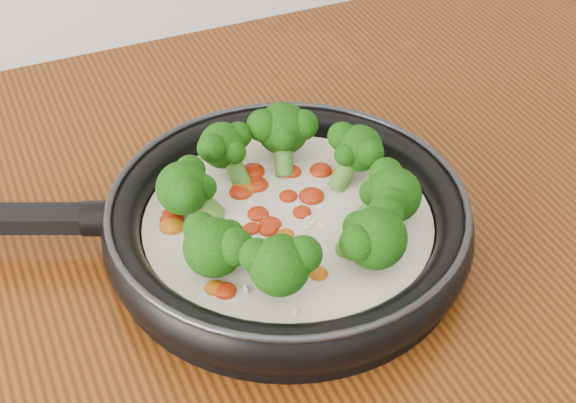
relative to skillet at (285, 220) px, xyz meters
name	(u,v)px	position (x,y,z in m)	size (l,w,h in m)	color
skillet	(285,220)	(0.00, 0.00, 0.00)	(0.50, 0.40, 0.08)	black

